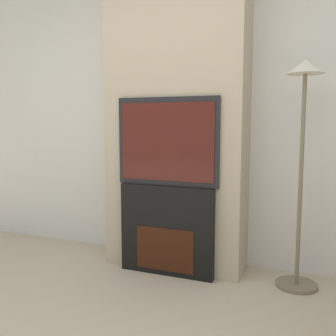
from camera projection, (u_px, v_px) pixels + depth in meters
wall_back at (186, 111)px, 3.37m from camera, size 6.00×0.06×2.70m
chimney_breast at (177, 110)px, 3.15m from camera, size 1.17×0.41×2.70m
fireplace at (168, 230)px, 3.08m from camera, size 0.79×0.15×0.74m
television at (168, 142)px, 2.99m from camera, size 0.85×0.07×0.71m
floor_lamp at (303, 131)px, 2.72m from camera, size 0.31×0.31×1.69m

